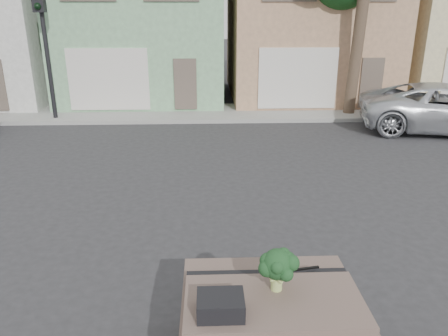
{
  "coord_description": "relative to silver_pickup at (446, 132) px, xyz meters",
  "views": [
    {
      "loc": [
        -0.69,
        -7.03,
        4.03
      ],
      "look_at": [
        -0.39,
        0.5,
        1.3
      ],
      "focal_mm": 35.0,
      "sensor_mm": 36.0,
      "label": 1
    }
  ],
  "objects": [
    {
      "name": "ground_plane",
      "position": [
        -7.71,
        -7.52,
        0.0
      ],
      "size": [
        120.0,
        120.0,
        0.0
      ],
      "primitive_type": "plane",
      "color": "#303033",
      "rests_on": "ground"
    },
    {
      "name": "sidewalk",
      "position": [
        -7.71,
        2.98,
        0.07
      ],
      "size": [
        40.0,
        3.0,
        0.15
      ],
      "primitive_type": "cube",
      "color": "gray",
      "rests_on": "ground"
    },
    {
      "name": "townhouse_mint",
      "position": [
        -11.21,
        6.98,
        3.77
      ],
      "size": [
        7.2,
        8.2,
        7.55
      ],
      "primitive_type": "cube",
      "color": "#7CAD80",
      "rests_on": "ground"
    },
    {
      "name": "townhouse_tan",
      "position": [
        -3.71,
        6.98,
        3.77
      ],
      "size": [
        7.2,
        8.2,
        7.55
      ],
      "primitive_type": "cube",
      "color": "tan",
      "rests_on": "ground"
    },
    {
      "name": "silver_pickup",
      "position": [
        0.0,
        0.0,
        0.0
      ],
      "size": [
        6.43,
        4.03,
        1.66
      ],
      "primitive_type": "imported",
      "rotation": [
        0.0,
        0.0,
        1.34
      ],
      "color": "silver",
      "rests_on": "ground"
    },
    {
      "name": "traffic_signal",
      "position": [
        -14.21,
        1.98,
        2.55
      ],
      "size": [
        0.4,
        0.4,
        5.1
      ],
      "primitive_type": "cube",
      "color": "black",
      "rests_on": "ground"
    },
    {
      "name": "tree_near",
      "position": [
        -2.71,
        2.28,
        4.25
      ],
      "size": [
        4.4,
        4.0,
        8.5
      ],
      "primitive_type": "cube",
      "color": "#144018",
      "rests_on": "ground"
    },
    {
      "name": "car_dashboard",
      "position": [
        -7.71,
        -10.52,
        0.56
      ],
      "size": [
        2.0,
        1.8,
        1.12
      ],
      "primitive_type": "cube",
      "color": "brown",
      "rests_on": "ground"
    },
    {
      "name": "instrument_hump",
      "position": [
        -8.29,
        -10.87,
        1.22
      ],
      "size": [
        0.48,
        0.38,
        0.2
      ],
      "primitive_type": "cube",
      "color": "black",
      "rests_on": "car_dashboard"
    },
    {
      "name": "wiper_arm",
      "position": [
        -7.43,
        -10.14,
        1.13
      ],
      "size": [
        0.69,
        0.15,
        0.02
      ],
      "primitive_type": "cube",
      "rotation": [
        0.0,
        0.0,
        0.17
      ],
      "color": "black",
      "rests_on": "car_dashboard"
    },
    {
      "name": "broccoli",
      "position": [
        -7.66,
        -10.49,
        1.37
      ],
      "size": [
        0.45,
        0.45,
        0.5
      ],
      "primitive_type": "cube",
      "rotation": [
        0.0,
        0.0,
        4.61
      ],
      "color": "#143418",
      "rests_on": "car_dashboard"
    }
  ]
}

